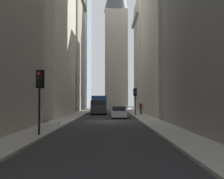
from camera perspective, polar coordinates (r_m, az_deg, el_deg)
name	(u,v)px	position (r m, az deg, el deg)	size (l,w,h in m)	color
ground_plane	(107,121)	(29.38, -1.07, -6.38)	(135.00, 135.00, 0.00)	#262628
sidewalk_right	(63,121)	(29.79, -9.81, -6.16)	(90.00, 2.20, 0.14)	#A8A399
sidewalk_left	(151,121)	(29.65, 7.71, -6.19)	(90.00, 2.20, 0.14)	#A8A399
building_left_midfar	(183,4)	(43.09, 14.01, 16.30)	(17.53, 10.50, 31.47)	#B7B2A5
building_left_far	(160,56)	(59.83, 9.63, 6.62)	(12.07, 10.50, 22.45)	#B7B2A5
building_right_far	(57,48)	(60.39, -10.84, 8.08)	(14.43, 10.50, 25.64)	gray
building_right_midfar	(32,0)	(43.15, -15.71, 16.89)	(18.15, 10.50, 32.34)	beige
church_spire	(116,31)	(69.84, 0.85, 11.60)	(5.84, 5.84, 35.88)	#B7B2A5
delivery_truck	(99,105)	(44.60, -2.57, -3.04)	(6.46, 2.25, 2.84)	#285699
sedan_silver	(119,113)	(34.88, 1.37, -4.61)	(4.30, 1.78, 1.42)	#B7BABF
traffic_light_foreground	(39,87)	(17.49, -14.29, 0.53)	(0.43, 0.52, 3.86)	black
traffic_light_midblock	(135,95)	(41.13, 4.66, -1.13)	(0.43, 0.52, 3.74)	black
pedestrian	(141,107)	(41.54, 5.78, -3.59)	(0.26, 0.44, 1.77)	#473D33
discarded_bottle	(59,123)	(24.32, -10.58, -6.65)	(0.07, 0.07, 0.27)	#236033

